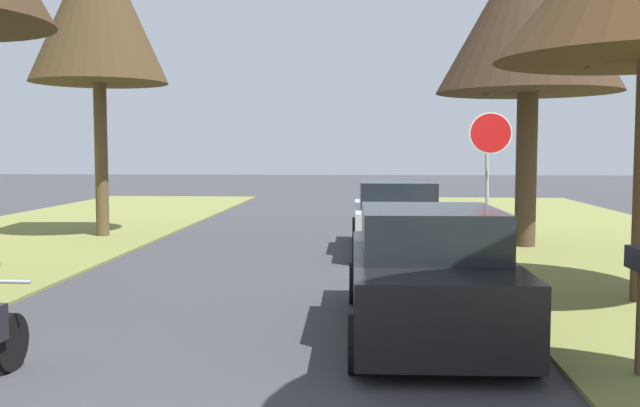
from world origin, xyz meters
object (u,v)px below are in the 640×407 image
street_tree_left_mid_b (98,6)px  parked_sedan_silver (396,219)px  stop_sign_far (490,155)px  parked_sedan_black (428,276)px  street_tree_right_mid_b (530,11)px

street_tree_left_mid_b → parked_sedan_silver: street_tree_left_mid_b is taller
stop_sign_far → street_tree_left_mid_b: size_ratio=0.38×
stop_sign_far → parked_sedan_black: stop_sign_far is taller
street_tree_left_mid_b → parked_sedan_black: bearing=-50.6°
stop_sign_far → parked_sedan_black: 5.67m
stop_sign_far → parked_sedan_black: (-1.62, -5.23, -1.45)m
street_tree_right_mid_b → parked_sedan_black: street_tree_right_mid_b is taller
stop_sign_far → parked_sedan_silver: 2.95m
stop_sign_far → street_tree_right_mid_b: (1.28, 2.64, 3.20)m
street_tree_right_mid_b → street_tree_left_mid_b: street_tree_left_mid_b is taller
street_tree_right_mid_b → parked_sedan_silver: 5.58m
stop_sign_far → parked_sedan_silver: size_ratio=0.66×
stop_sign_far → street_tree_left_mid_b: bearing=156.7°
street_tree_right_mid_b → street_tree_left_mid_b: 10.55m
stop_sign_far → parked_sedan_black: size_ratio=0.66×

